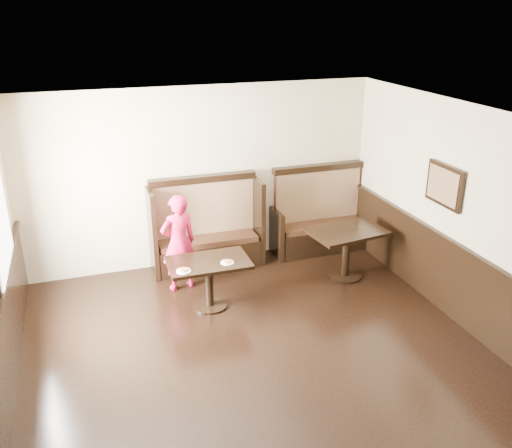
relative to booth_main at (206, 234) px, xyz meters
name	(u,v)px	position (x,y,z in m)	size (l,w,h in m)	color
ground	(281,394)	(0.00, -3.30, -0.53)	(7.00, 7.00, 0.00)	black
room_shell	(246,332)	(-0.30, -3.01, 0.14)	(7.00, 7.00, 7.00)	beige
booth_main	(206,234)	(0.00, 0.00, 0.00)	(1.75, 0.72, 1.45)	black
booth_neighbor	(319,222)	(1.95, 0.00, -0.05)	(1.65, 0.72, 1.45)	black
table_main	(209,272)	(-0.28, -1.28, 0.01)	(1.09, 0.69, 0.70)	black
table_neighbor	(347,242)	(1.90, -1.08, 0.05)	(1.19, 0.87, 0.77)	black
child	(179,243)	(-0.55, -0.62, 0.20)	(0.53, 0.35, 1.45)	#C21440
pizza_plate_left	(184,270)	(-0.65, -1.47, 0.18)	(0.20, 0.20, 0.04)	white
pizza_plate_right	(227,262)	(-0.05, -1.41, 0.18)	(0.18, 0.18, 0.03)	white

